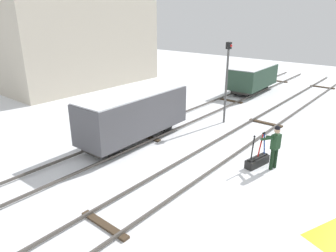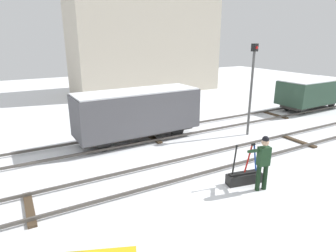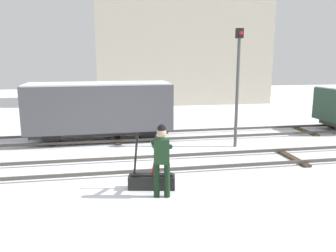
{
  "view_description": "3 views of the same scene",
  "coord_description": "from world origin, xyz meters",
  "px_view_note": "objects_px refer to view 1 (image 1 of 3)",
  "views": [
    {
      "loc": [
        -10.48,
        -6.31,
        6.01
      ],
      "look_at": [
        -0.33,
        2.14,
        1.11
      ],
      "focal_mm": 32.91,
      "sensor_mm": 36.0,
      "label": 1
    },
    {
      "loc": [
        -5.91,
        -8.33,
        4.8
      ],
      "look_at": [
        0.3,
        2.79,
        0.88
      ],
      "focal_mm": 30.85,
      "sensor_mm": 36.0,
      "label": 2
    },
    {
      "loc": [
        -0.41,
        -10.39,
        3.44
      ],
      "look_at": [
        1.48,
        0.03,
        1.32
      ],
      "focal_mm": 36.42,
      "sensor_mm": 36.0,
      "label": 3
    }
  ],
  "objects_px": {
    "signal_post": "(227,76)",
    "freight_car_far_end": "(134,114)",
    "switch_lever_frame": "(257,160)",
    "freight_car_near_switch": "(253,77)",
    "rail_worker": "(275,144)"
  },
  "relations": [
    {
      "from": "switch_lever_frame",
      "to": "signal_post",
      "type": "distance_m",
      "value": 5.93
    },
    {
      "from": "switch_lever_frame",
      "to": "freight_car_far_end",
      "type": "height_order",
      "value": "freight_car_far_end"
    },
    {
      "from": "switch_lever_frame",
      "to": "signal_post",
      "type": "xyz_separation_m",
      "value": [
        3.83,
        3.79,
        2.47
      ]
    },
    {
      "from": "switch_lever_frame",
      "to": "freight_car_far_end",
      "type": "relative_size",
      "value": 0.24
    },
    {
      "from": "freight_car_near_switch",
      "to": "freight_car_far_end",
      "type": "xyz_separation_m",
      "value": [
        -12.95,
        0.0,
        0.18
      ]
    },
    {
      "from": "signal_post",
      "to": "freight_car_far_end",
      "type": "relative_size",
      "value": 0.76
    },
    {
      "from": "freight_car_near_switch",
      "to": "signal_post",
      "type": "bearing_deg",
      "value": -167.51
    },
    {
      "from": "rail_worker",
      "to": "signal_post",
      "type": "distance_m",
      "value": 5.93
    },
    {
      "from": "switch_lever_frame",
      "to": "freight_car_far_end",
      "type": "xyz_separation_m",
      "value": [
        -1.41,
        5.76,
        1.15
      ]
    },
    {
      "from": "freight_car_far_end",
      "to": "rail_worker",
      "type": "bearing_deg",
      "value": -77.65
    },
    {
      "from": "signal_post",
      "to": "switch_lever_frame",
      "type": "bearing_deg",
      "value": -135.3
    },
    {
      "from": "rail_worker",
      "to": "signal_post",
      "type": "xyz_separation_m",
      "value": [
        3.65,
        4.37,
        1.65
      ]
    },
    {
      "from": "freight_car_near_switch",
      "to": "rail_worker",
      "type": "bearing_deg",
      "value": -152.7
    },
    {
      "from": "switch_lever_frame",
      "to": "rail_worker",
      "type": "bearing_deg",
      "value": -61.33
    },
    {
      "from": "signal_post",
      "to": "freight_car_far_end",
      "type": "xyz_separation_m",
      "value": [
        -5.24,
        1.97,
        -1.32
      ]
    }
  ]
}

